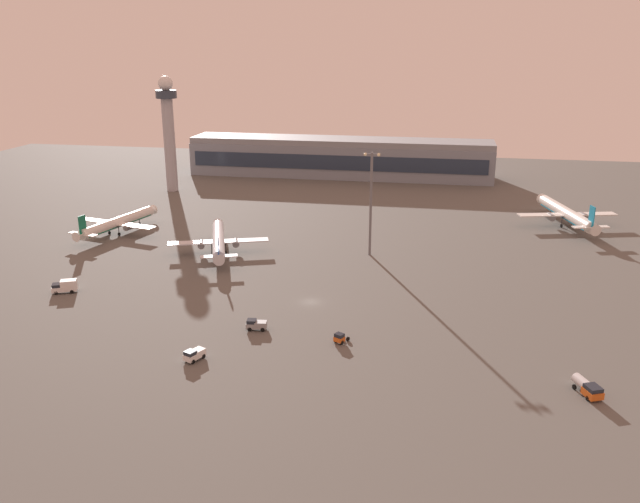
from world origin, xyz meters
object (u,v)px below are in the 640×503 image
(airplane_far_stand, at_px, (218,241))
(apron_light_east, at_px, (371,198))
(control_tower, at_px, (168,126))
(catering_truck, at_px, (65,286))
(airplane_mid_apron, at_px, (567,214))
(fuel_truck, at_px, (588,387))
(maintenance_van, at_px, (194,354))
(airplane_terminal_side, at_px, (117,223))
(pushback_tug, at_px, (340,338))
(cargo_loader, at_px, (256,324))

(airplane_far_stand, xyz_separation_m, apron_light_east, (41.87, 6.10, 12.70))
(control_tower, bearing_deg, catering_truck, -80.14)
(airplane_mid_apron, relative_size, fuel_truck, 6.10)
(airplane_mid_apron, bearing_deg, apron_light_east, -159.13)
(airplane_mid_apron, bearing_deg, airplane_far_stand, -169.11)
(control_tower, xyz_separation_m, airplane_mid_apron, (145.17, -26.00, -21.41))
(maintenance_van, distance_m, apron_light_east, 75.13)
(airplane_far_stand, height_order, catering_truck, airplane_far_stand)
(maintenance_van, bearing_deg, airplane_terminal_side, -29.47)
(catering_truck, bearing_deg, control_tower, -14.09)
(airplane_far_stand, relative_size, airplane_terminal_side, 0.99)
(maintenance_van, relative_size, apron_light_east, 0.16)
(control_tower, height_order, maintenance_van, control_tower)
(control_tower, distance_m, fuel_truck, 190.85)
(airplane_mid_apron, distance_m, pushback_tug, 114.51)
(airplane_terminal_side, distance_m, airplane_mid_apron, 141.98)
(airplane_far_stand, bearing_deg, pushback_tug, -69.64)
(fuel_truck, bearing_deg, pushback_tug, -38.85)
(airplane_mid_apron, height_order, pushback_tug, airplane_mid_apron)
(airplane_far_stand, bearing_deg, airplane_terminal_side, 141.54)
(airplane_mid_apron, bearing_deg, maintenance_van, -141.51)
(control_tower, relative_size, airplane_mid_apron, 1.10)
(airplane_terminal_side, bearing_deg, pushback_tug, -25.31)
(maintenance_van, height_order, fuel_truck, fuel_truck)
(airplane_mid_apron, xyz_separation_m, cargo_loader, (-75.94, -95.75, -2.79))
(maintenance_van, xyz_separation_m, apron_light_east, (24.89, 69.28, 15.00))
(control_tower, distance_m, maintenance_van, 152.12)
(airplane_terminal_side, height_order, fuel_truck, airplane_terminal_side)
(airplane_terminal_side, bearing_deg, airplane_far_stand, -5.62)
(maintenance_van, bearing_deg, airplane_far_stand, -49.88)
(pushback_tug, bearing_deg, fuel_truck, -166.92)
(airplane_far_stand, distance_m, catering_truck, 44.20)
(control_tower, relative_size, airplane_far_stand, 1.27)
(control_tower, height_order, airplane_mid_apron, control_tower)
(apron_light_east, bearing_deg, airplane_terminal_side, 175.19)
(airplane_far_stand, distance_m, maintenance_van, 65.46)
(airplane_far_stand, relative_size, maintenance_van, 7.60)
(pushback_tug, bearing_deg, control_tower, -26.81)
(airplane_mid_apron, bearing_deg, control_tower, 155.32)
(cargo_loader, distance_m, pushback_tug, 18.14)
(pushback_tug, relative_size, apron_light_east, 0.12)
(maintenance_van, bearing_deg, apron_light_east, -84.69)
(catering_truck, height_order, pushback_tug, catering_truck)
(catering_truck, distance_m, apron_light_east, 80.85)
(maintenance_van, height_order, cargo_loader, same)
(control_tower, xyz_separation_m, airplane_terminal_side, (7.58, -61.02, -21.94))
(catering_truck, height_order, cargo_loader, catering_truck)
(control_tower, height_order, fuel_truck, control_tower)
(airplane_far_stand, xyz_separation_m, pushback_tug, (42.47, -50.90, -2.42))
(control_tower, bearing_deg, pushback_tug, -55.05)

